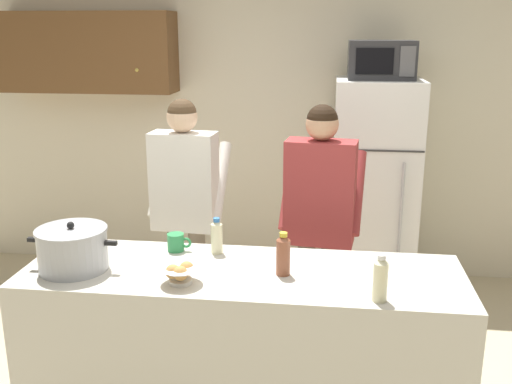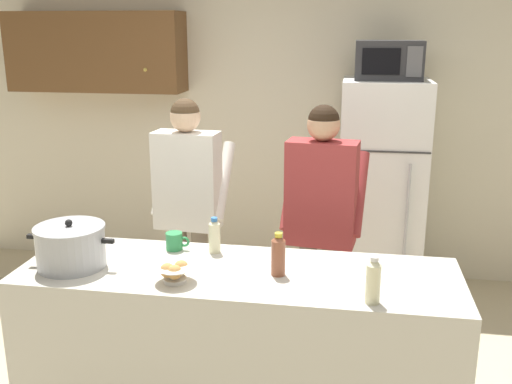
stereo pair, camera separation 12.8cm
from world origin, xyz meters
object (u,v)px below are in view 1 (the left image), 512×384
Objects in this scene: person_by_sink at (320,206)px; bottle_near_edge at (283,254)px; refrigerator at (374,190)px; microwave at (381,60)px; bottle_mid_counter at (380,279)px; bread_bowl at (180,273)px; person_near_pot at (185,194)px; coffee_mug at (176,242)px; bottle_far_corner at (217,236)px; cooking_pot at (73,249)px.

person_by_sink is 7.65× the size of bottle_near_edge.
microwave is (0.00, -0.02, 1.00)m from refrigerator.
person_by_sink is 1.06m from bottle_mid_counter.
bread_bowl is at bearing -117.08° from microwave.
bread_bowl is at bearing -123.22° from person_by_sink.
refrigerator reaches higher than bottle_near_edge.
bottle_mid_counter is at bearing -93.22° from refrigerator.
person_near_pot reaches higher than coffee_mug.
bread_bowl is at bearing 175.90° from bottle_mid_counter.
person_by_sink is at bearing -110.47° from refrigerator.
person_by_sink is at bearing 36.17° from coffee_mug.
refrigerator is 3.56× the size of microwave.
coffee_mug is (-0.75, -0.55, -0.06)m from person_by_sink.
bottle_near_edge is (0.72, -0.95, -0.01)m from person_near_pot.
bottle_near_edge and bottle_mid_counter have the same top height.
person_by_sink is 8.29× the size of bread_bowl.
bottle_near_edge is at bearing 19.31° from bread_bowl.
microwave is 2.43m from bread_bowl.
bottle_mid_counter is at bearing -29.92° from bottle_far_corner.
cooking_pot reaches higher than bread_bowl.
person_near_pot is 8.47× the size of bottle_far_corner.
bottle_near_edge is at bearing -106.88° from microwave.
coffee_mug is (-1.16, -1.61, -0.88)m from microwave.
refrigerator reaches higher than cooking_pot.
microwave is 1.05× the size of cooking_pot.
cooking_pot is (-1.60, -1.94, 0.17)m from refrigerator.
person_by_sink is 7.67× the size of bottle_mid_counter.
person_near_pot reaches higher than bottle_far_corner.
person_by_sink is 3.61× the size of cooking_pot.
bottle_mid_counter is at bearing -74.51° from person_by_sink.
person_by_sink is 1.15m from bread_bowl.
person_near_pot is 7.68× the size of bottle_mid_counter.
bottle_mid_counter reaches higher than bottle_far_corner.
person_near_pot is (-1.28, -0.90, -0.82)m from microwave.
cooking_pot is 2.30× the size of bread_bowl.
person_near_pot reaches higher than cooking_pot.
coffee_mug is at bearing 155.46° from bottle_mid_counter.
bread_bowl is 0.92m from bottle_mid_counter.
bottle_near_edge is (1.04, 0.06, -0.00)m from cooking_pot.
cooking_pot is at bearing -129.51° from refrigerator.
bottle_near_edge reaches higher than bread_bowl.
refrigerator is 13.06× the size of coffee_mug.
person_near_pot is 1.00× the size of person_by_sink.
bottle_far_corner is (-0.82, 0.47, -0.01)m from bottle_mid_counter.
refrigerator is at bearing 50.49° from cooking_pot.
refrigerator is at bearing 69.53° from person_by_sink.
person_near_pot is at bearing -144.20° from refrigerator.
person_by_sink reaches higher than coffee_mug.
refrigerator reaches higher than bread_bowl.
person_near_pot is 7.66× the size of bottle_near_edge.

